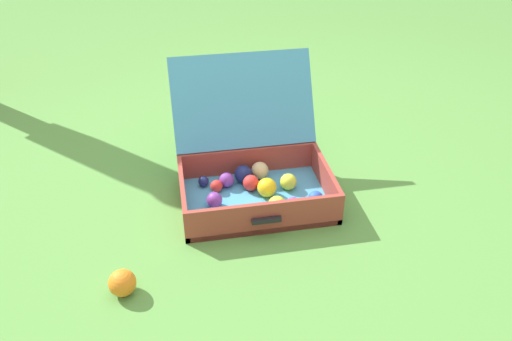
# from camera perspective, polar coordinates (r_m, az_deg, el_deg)

# --- Properties ---
(ground_plane) EXTENTS (16.00, 16.00, 0.00)m
(ground_plane) POSITION_cam_1_polar(r_m,az_deg,el_deg) (2.07, -2.18, -4.01)
(ground_plane) COLOR #569342
(open_suitcase) EXTENTS (0.60, 0.63, 0.50)m
(open_suitcase) POSITION_cam_1_polar(r_m,az_deg,el_deg) (2.09, -0.31, 0.17)
(open_suitcase) COLOR #4799C6
(open_suitcase) RESTS_ON ground
(stray_ball_on_grass) EXTENTS (0.09, 0.09, 0.09)m
(stray_ball_on_grass) POSITION_cam_1_polar(r_m,az_deg,el_deg) (1.75, -14.80, -12.11)
(stray_ball_on_grass) COLOR orange
(stray_ball_on_grass) RESTS_ON ground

